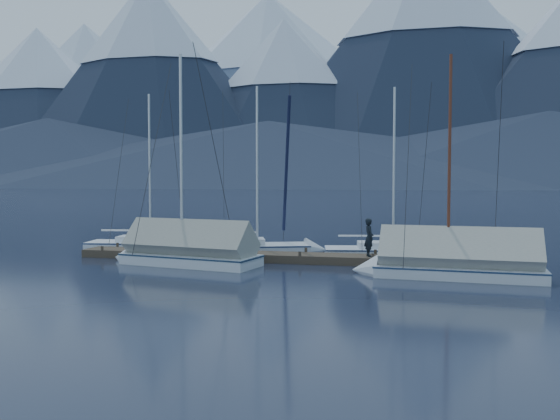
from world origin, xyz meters
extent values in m
plane|color=black|center=(0.00, 0.00, 0.00)|extent=(1000.00, 1000.00, 0.00)
cone|color=#475675|center=(-260.00, 420.00, 65.00)|extent=(308.00, 308.00, 130.00)
cone|color=silver|center=(-260.00, 420.00, 103.20)|extent=(133.24, 133.24, 54.60)
cone|color=#475675|center=(-110.00, 440.00, 75.00)|extent=(352.00, 352.00, 150.00)
cone|color=silver|center=(-110.00, 440.00, 119.00)|extent=(152.28, 152.28, 63.00)
cone|color=#475675|center=(40.00, 430.00, 70.00)|extent=(330.00, 330.00, 140.00)
cone|color=silver|center=(40.00, 430.00, 111.10)|extent=(142.76, 142.76, 58.80)
cone|color=#192133|center=(-220.00, 300.00, 47.50)|extent=(209.00, 209.00, 95.00)
cone|color=silver|center=(-220.00, 300.00, 75.55)|extent=(90.41, 90.41, 39.90)
cone|color=#192133|center=(-140.00, 285.00, 57.50)|extent=(190.00, 190.00, 115.00)
cone|color=silver|center=(-140.00, 285.00, 91.35)|extent=(82.19, 82.19, 48.30)
cone|color=#192133|center=(-65.00, 295.00, 45.00)|extent=(171.00, 171.00, 90.00)
cone|color=silver|center=(-65.00, 295.00, 71.60)|extent=(73.97, 73.97, 37.80)
cone|color=#192133|center=(10.00, 310.00, 67.50)|extent=(228.00, 228.00, 135.00)
cone|color=#192133|center=(-180.00, 250.00, 17.50)|extent=(364.00, 364.00, 35.00)
cone|color=#192133|center=(-60.00, 240.00, 15.00)|extent=(416.00, 416.00, 30.00)
cone|color=#192133|center=(60.00, 245.00, 16.00)|extent=(390.00, 390.00, 32.00)
cube|color=#382D23|center=(0.00, 2.00, 0.17)|extent=(18.00, 1.50, 0.34)
cube|color=black|center=(-6.00, 2.00, -0.05)|extent=(3.00, 1.30, 0.30)
cube|color=black|center=(0.00, 2.00, -0.05)|extent=(3.00, 1.30, 0.30)
cube|color=black|center=(6.00, 2.00, -0.05)|extent=(3.00, 1.30, 0.30)
cylinder|color=#382D23|center=(-8.00, 2.70, 0.35)|extent=(0.12, 0.12, 0.35)
cylinder|color=#382D23|center=(-8.00, 1.30, 0.35)|extent=(0.12, 0.12, 0.35)
cylinder|color=#382D23|center=(-5.00, 2.70, 0.35)|extent=(0.12, 0.12, 0.35)
cylinder|color=#382D23|center=(-5.00, 1.30, 0.35)|extent=(0.12, 0.12, 0.35)
cylinder|color=#382D23|center=(-2.00, 2.70, 0.35)|extent=(0.12, 0.12, 0.35)
cylinder|color=#382D23|center=(-2.00, 1.30, 0.35)|extent=(0.12, 0.12, 0.35)
cylinder|color=#382D23|center=(1.00, 2.70, 0.35)|extent=(0.12, 0.12, 0.35)
cylinder|color=#382D23|center=(1.00, 1.30, 0.35)|extent=(0.12, 0.12, 0.35)
cylinder|color=#382D23|center=(4.00, 2.70, 0.35)|extent=(0.12, 0.12, 0.35)
cylinder|color=#382D23|center=(4.00, 1.30, 0.35)|extent=(0.12, 0.12, 0.35)
cylinder|color=#382D23|center=(7.00, 2.70, 0.35)|extent=(0.12, 0.12, 0.35)
cylinder|color=#382D23|center=(7.00, 1.30, 0.35)|extent=(0.12, 0.12, 0.35)
cube|color=white|center=(-7.58, 4.55, 0.11)|extent=(5.68, 2.61, 0.60)
cube|color=white|center=(-7.58, 4.55, -0.16)|extent=(4.75, 1.68, 0.27)
cube|color=navy|center=(-7.58, 4.55, 0.36)|extent=(5.73, 2.63, 0.05)
cone|color=white|center=(-4.47, 5.01, 0.11)|extent=(1.25, 1.88, 1.75)
cube|color=white|center=(-7.85, 4.51, 0.55)|extent=(2.08, 1.54, 0.27)
cylinder|color=#B2B7BF|center=(-7.22, 4.60, 4.06)|extent=(0.11, 0.11, 7.29)
cylinder|color=#B2B7BF|center=(-8.48, 4.41, 0.96)|extent=(2.45, 0.44, 0.08)
cylinder|color=#26262B|center=(-5.86, 4.80, 4.06)|extent=(0.43, 2.73, 7.30)
cube|color=silver|center=(-2.04, 4.41, 0.11)|extent=(5.90, 3.59, 0.62)
cube|color=silver|center=(-2.04, 4.41, -0.17)|extent=(4.83, 2.52, 0.28)
cube|color=#19274B|center=(-2.04, 4.41, 0.37)|extent=(5.96, 3.62, 0.06)
cone|color=silver|center=(1.00, 5.46, 0.11)|extent=(1.55, 2.03, 1.79)
cube|color=silver|center=(-2.31, 4.32, 0.56)|extent=(2.28, 1.87, 0.28)
cylinder|color=#B2B7BF|center=(-1.69, 4.53, 4.15)|extent=(0.11, 0.11, 7.46)
cylinder|color=#B2B7BF|center=(-2.92, 4.11, 0.98)|extent=(2.41, 0.90, 0.08)
cylinder|color=#26262B|center=(-0.36, 4.99, 4.15)|extent=(0.94, 2.67, 7.47)
cube|color=silver|center=(4.32, 4.51, 0.11)|extent=(5.65, 2.73, 0.60)
cube|color=silver|center=(4.32, 4.51, -0.16)|extent=(4.71, 1.79, 0.27)
cube|color=navy|center=(4.32, 4.51, 0.36)|extent=(5.71, 2.76, 0.05)
cone|color=silver|center=(7.38, 5.06, 0.11)|extent=(1.28, 1.88, 1.73)
cube|color=silver|center=(4.05, 4.46, 0.54)|extent=(2.09, 1.58, 0.27)
cylinder|color=#B2B7BF|center=(4.67, 4.57, 4.02)|extent=(0.11, 0.11, 7.22)
cylinder|color=#B2B7BF|center=(3.43, 4.35, 0.95)|extent=(2.41, 0.51, 0.08)
cylinder|color=#26262B|center=(6.01, 4.81, 4.02)|extent=(0.50, 2.69, 7.23)
cube|color=silver|center=(7.17, -0.67, 0.11)|extent=(5.94, 2.46, 0.62)
cube|color=silver|center=(7.17, -0.67, -0.17)|extent=(5.01, 1.48, 0.28)
cube|color=navy|center=(7.17, -0.67, 0.38)|extent=(6.00, 2.49, 0.06)
cone|color=silver|center=(3.85, -0.43, 0.11)|extent=(1.17, 2.05, 1.98)
cylinder|color=#592819|center=(6.80, -0.64, 4.17)|extent=(0.11, 0.11, 7.50)
cylinder|color=#592819|center=(8.11, -0.73, 0.98)|extent=(2.62, 0.27, 0.08)
cylinder|color=#26262B|center=(5.35, -0.54, 4.17)|extent=(0.23, 2.92, 7.51)
cube|color=#9E9E94|center=(7.17, -0.67, 0.80)|extent=(5.66, 2.48, 2.10)
cube|color=white|center=(-3.32, 0.08, 0.12)|extent=(5.97, 3.10, 0.67)
cube|color=white|center=(-3.32, 0.08, -0.18)|extent=(4.96, 2.03, 0.30)
cube|color=#182E4A|center=(-3.32, 0.08, 0.41)|extent=(6.03, 3.13, 0.06)
cone|color=white|center=(-6.56, 0.72, 0.12)|extent=(1.47, 2.13, 1.95)
cylinder|color=#B2B7BF|center=(-3.72, 0.16, 4.52)|extent=(0.12, 0.12, 8.12)
cylinder|color=#B2B7BF|center=(-2.32, -0.12, 1.07)|extent=(2.53, 0.59, 0.09)
cylinder|color=#26262B|center=(-5.11, 0.43, 4.52)|extent=(0.58, 2.82, 8.13)
cube|color=gray|center=(-3.32, 0.08, 0.86)|extent=(5.70, 3.08, 2.07)
imported|color=black|center=(3.80, 1.83, 1.12)|extent=(0.55, 0.67, 1.57)
camera|label=1|loc=(5.62, -22.58, 3.52)|focal=38.00mm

